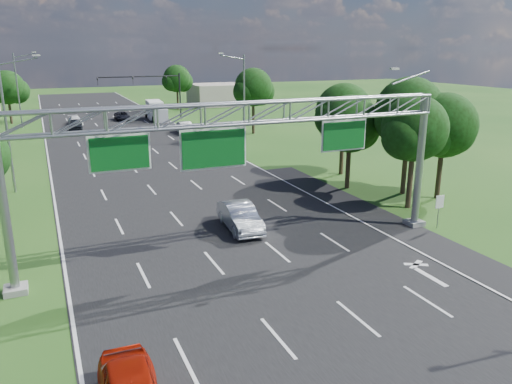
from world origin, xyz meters
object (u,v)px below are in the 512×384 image
traffic_signal (157,86)px  silver_sedan (240,217)px  regulatory_sign (439,205)px  sign_gantry (248,125)px  box_truck (156,111)px

traffic_signal → silver_sedan: bearing=-97.1°
regulatory_sign → traffic_signal: traffic_signal is taller
sign_gantry → silver_sedan: bearing=75.2°
silver_sedan → box_truck: box_truck is taller
sign_gantry → regulatory_sign: bearing=-4.8°
silver_sedan → box_truck: bearing=87.1°
regulatory_sign → box_truck: (-5.05, 54.97, -0.16)m
regulatory_sign → silver_sedan: size_ratio=0.44×
silver_sedan → box_truck: size_ratio=0.63×
regulatory_sign → box_truck: size_ratio=0.28×
sign_gantry → regulatory_sign: 13.25m
box_truck → sign_gantry: bearing=-92.2°
sign_gantry → traffic_signal: 53.51m
regulatory_sign → box_truck: bearing=95.2°
sign_gantry → silver_sedan: sign_gantry is taller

